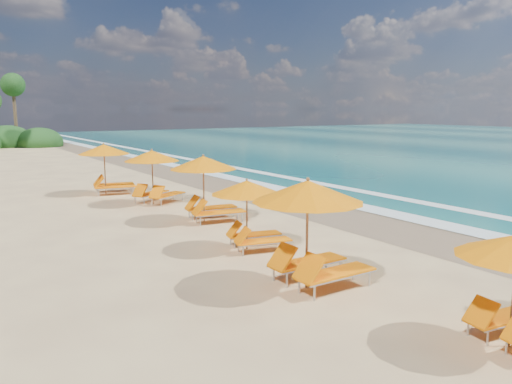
{
  "coord_description": "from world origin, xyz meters",
  "views": [
    {
      "loc": [
        -9.7,
        -14.51,
        4.13
      ],
      "look_at": [
        0.0,
        0.0,
        1.2
      ],
      "focal_mm": 34.73,
      "sensor_mm": 36.0,
      "label": 1
    }
  ],
  "objects": [
    {
      "name": "ground",
      "position": [
        0.0,
        0.0,
        0.0
      ],
      "size": [
        160.0,
        160.0,
        0.0
      ],
      "primitive_type": "plane",
      "color": "#DBBE81",
      "rests_on": "ground"
    },
    {
      "name": "wet_sand",
      "position": [
        4.0,
        0.0,
        0.01
      ],
      "size": [
        4.0,
        160.0,
        0.01
      ],
      "primitive_type": "cube",
      "color": "#8A7052",
      "rests_on": "ground"
    },
    {
      "name": "surf_foam",
      "position": [
        6.7,
        0.0,
        0.03
      ],
      "size": [
        4.0,
        160.0,
        0.01
      ],
      "color": "white",
      "rests_on": "ground"
    },
    {
      "name": "station_1",
      "position": [
        -2.36,
        -5.95,
        1.46
      ],
      "size": [
        2.81,
        2.6,
        2.61
      ],
      "rotation": [
        0.0,
        0.0,
        -0.01
      ],
      "color": "olive",
      "rests_on": "ground"
    },
    {
      "name": "station_2",
      "position": [
        -1.84,
        -2.55,
        1.2
      ],
      "size": [
        2.65,
        2.56,
        2.14
      ],
      "rotation": [
        0.0,
        0.0,
        -0.26
      ],
      "color": "olive",
      "rests_on": "ground"
    },
    {
      "name": "station_3",
      "position": [
        -1.09,
        1.54,
        1.4
      ],
      "size": [
        3.01,
        2.87,
        2.5
      ],
      "rotation": [
        0.0,
        0.0,
        -0.19
      ],
      "color": "olive",
      "rests_on": "ground"
    },
    {
      "name": "station_4",
      "position": [
        -1.38,
        5.93,
        1.36
      ],
      "size": [
        3.24,
        3.24,
        2.43
      ],
      "rotation": [
        0.0,
        0.0,
        0.5
      ],
      "color": "olive",
      "rests_on": "ground"
    },
    {
      "name": "station_5",
      "position": [
        -2.28,
        9.64,
        1.41
      ],
      "size": [
        3.08,
        2.97,
        2.51
      ],
      "rotation": [
        0.0,
        0.0,
        -0.23
      ],
      "color": "olive",
      "rests_on": "ground"
    }
  ]
}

